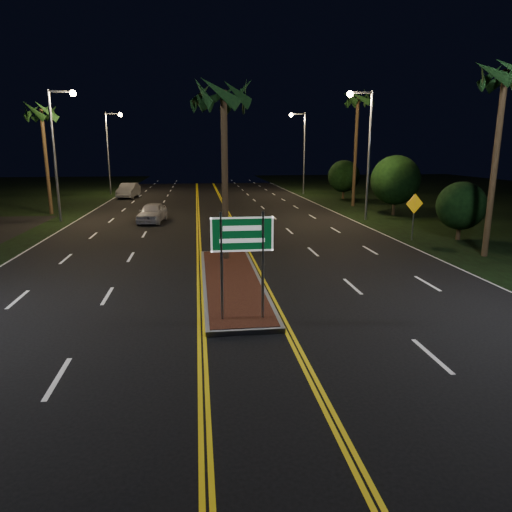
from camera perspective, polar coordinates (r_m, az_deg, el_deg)
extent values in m
plane|color=black|center=(11.22, -0.20, -13.63)|extent=(120.00, 120.00, 0.00)
cube|color=gray|center=(17.69, -3.03, -3.18)|extent=(2.25, 10.25, 0.15)
cube|color=#592819|center=(17.67, -3.03, -2.91)|extent=(2.00, 10.00, 0.02)
cylinder|color=gray|center=(13.17, -4.32, -1.40)|extent=(0.08, 0.08, 3.20)
cylinder|color=gray|center=(13.28, 0.86, -1.24)|extent=(0.08, 0.08, 3.20)
cube|color=#07471E|center=(13.01, -1.75, 2.74)|extent=(1.80, 0.04, 1.00)
cube|color=white|center=(12.98, -1.74, 2.72)|extent=(1.80, 0.01, 1.00)
cylinder|color=gray|center=(35.31, -23.87, 11.21)|extent=(0.18, 0.18, 9.00)
cube|color=gray|center=(35.29, -23.25, 18.37)|extent=(1.60, 0.12, 0.12)
sphere|color=#FFC672|center=(35.09, -21.92, 18.36)|extent=(0.44, 0.44, 0.44)
cylinder|color=gray|center=(54.81, -18.01, 12.01)|extent=(0.18, 0.18, 9.00)
cube|color=gray|center=(54.80, -17.49, 16.61)|extent=(1.60, 0.12, 0.12)
sphere|color=#FFC672|center=(54.66, -16.62, 16.57)|extent=(0.44, 0.44, 0.44)
cylinder|color=gray|center=(34.20, 13.93, 11.91)|extent=(0.18, 0.18, 9.00)
cube|color=gray|center=(34.13, 13.03, 19.28)|extent=(1.60, 0.12, 0.12)
sphere|color=#FFC672|center=(33.85, 11.68, 19.22)|extent=(0.44, 0.44, 0.44)
cylinder|color=gray|center=(53.35, 6.06, 12.56)|extent=(0.18, 0.18, 9.00)
cube|color=gray|center=(53.31, 5.30, 17.25)|extent=(1.60, 0.12, 0.12)
sphere|color=#FFC672|center=(53.13, 4.42, 17.17)|extent=(0.44, 0.44, 0.44)
cylinder|color=#382819|center=(20.51, -3.92, 9.52)|extent=(0.28, 0.28, 7.50)
cylinder|color=#382819|center=(39.66, -24.73, 10.51)|extent=(0.28, 0.28, 8.00)
cylinder|color=#382819|center=(24.22, 27.66, 9.82)|extent=(0.28, 0.28, 8.50)
cylinder|color=#382819|center=(42.33, 12.32, 12.51)|extent=(0.28, 0.28, 9.50)
cylinder|color=#382819|center=(28.48, 23.98, 2.76)|extent=(0.24, 0.24, 0.90)
sphere|color=black|center=(28.28, 24.26, 5.74)|extent=(2.70, 2.70, 2.70)
cylinder|color=#382819|center=(37.46, 16.81, 5.87)|extent=(0.24, 0.24, 1.26)
sphere|color=black|center=(37.27, 17.03, 9.07)|extent=(3.78, 3.78, 3.78)
cylinder|color=#382819|center=(48.54, 10.84, 7.65)|extent=(0.24, 0.24, 1.08)
sphere|color=black|center=(48.40, 10.93, 9.77)|extent=(3.24, 3.24, 3.24)
imported|color=silver|center=(33.22, -12.87, 5.52)|extent=(2.67, 5.00, 1.59)
imported|color=silver|center=(50.94, -15.66, 8.04)|extent=(2.80, 5.51, 1.77)
cylinder|color=gray|center=(27.22, 19.05, 4.24)|extent=(0.07, 0.07, 2.30)
cube|color=#CE8E0A|center=(27.09, 19.22, 6.19)|extent=(1.09, 0.26, 1.11)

